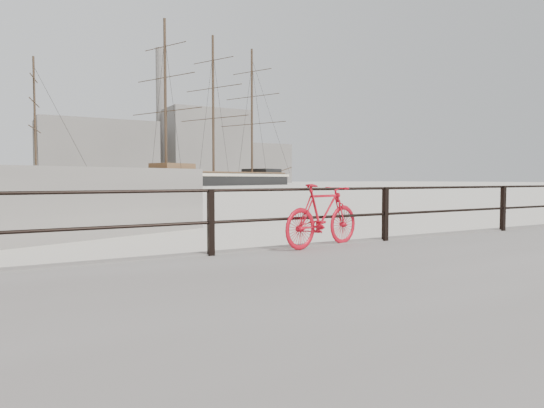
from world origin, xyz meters
name	(u,v)px	position (x,y,z in m)	size (l,w,h in m)	color
ground	(379,258)	(0.00, 0.00, 0.00)	(400.00, 400.00, 0.00)	white
guardrail	(385,214)	(0.00, -0.15, 0.85)	(28.00, 0.10, 1.00)	black
bicycle	(323,215)	(-1.51, -0.25, 0.89)	(1.78, 0.27, 1.07)	red
barque_black	(214,186)	(35.59, 91.23, 0.00)	(59.76, 19.56, 33.83)	black
industrial_west	(97,153)	(20.00, 140.00, 9.00)	(32.00, 18.00, 18.00)	gray
industrial_mid	(204,147)	(55.00, 145.00, 12.00)	(26.00, 20.00, 24.00)	gray
industrial_east	(257,164)	(78.00, 150.00, 7.00)	(20.00, 16.00, 14.00)	gray
smokestack	(160,116)	(42.00, 150.00, 22.00)	(2.80, 2.80, 44.00)	gray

